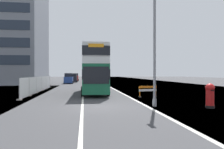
{
  "coord_description": "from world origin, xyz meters",
  "views": [
    {
      "loc": [
        -0.9,
        -15.36,
        2.32
      ],
      "look_at": [
        1.89,
        6.88,
        2.2
      ],
      "focal_mm": 35.81,
      "sensor_mm": 36.0,
      "label": 1
    }
  ],
  "objects_px": {
    "double_decker_bus": "(94,69)",
    "roadworks_barrier": "(148,90)",
    "car_receding_far": "(73,78)",
    "red_pillar_postbox": "(210,95)",
    "car_far_side": "(75,77)",
    "lamppost_foreground": "(155,50)",
    "car_oncoming_near": "(92,80)",
    "car_receding_mid": "(69,79)"
  },
  "relations": [
    {
      "from": "double_decker_bus",
      "to": "car_far_side",
      "type": "relative_size",
      "value": 2.87
    },
    {
      "from": "car_oncoming_near",
      "to": "car_far_side",
      "type": "bearing_deg",
      "value": 99.59
    },
    {
      "from": "lamppost_foreground",
      "to": "car_receding_far",
      "type": "height_order",
      "value": "lamppost_foreground"
    },
    {
      "from": "car_oncoming_near",
      "to": "car_receding_far",
      "type": "relative_size",
      "value": 0.91
    },
    {
      "from": "car_receding_far",
      "to": "roadworks_barrier",
      "type": "bearing_deg",
      "value": -76.54
    },
    {
      "from": "car_far_side",
      "to": "double_decker_bus",
      "type": "bearing_deg",
      "value": -84.81
    },
    {
      "from": "roadworks_barrier",
      "to": "car_receding_far",
      "type": "bearing_deg",
      "value": 103.46
    },
    {
      "from": "red_pillar_postbox",
      "to": "roadworks_barrier",
      "type": "height_order",
      "value": "red_pillar_postbox"
    },
    {
      "from": "roadworks_barrier",
      "to": "double_decker_bus",
      "type": "bearing_deg",
      "value": 136.21
    },
    {
      "from": "roadworks_barrier",
      "to": "car_receding_far",
      "type": "height_order",
      "value": "car_receding_far"
    },
    {
      "from": "lamppost_foreground",
      "to": "car_oncoming_near",
      "type": "distance_m",
      "value": 29.02
    },
    {
      "from": "car_receding_mid",
      "to": "car_receding_far",
      "type": "height_order",
      "value": "car_receding_mid"
    },
    {
      "from": "roadworks_barrier",
      "to": "car_receding_mid",
      "type": "height_order",
      "value": "car_receding_mid"
    },
    {
      "from": "car_receding_far",
      "to": "car_far_side",
      "type": "height_order",
      "value": "car_far_side"
    },
    {
      "from": "lamppost_foreground",
      "to": "roadworks_barrier",
      "type": "height_order",
      "value": "lamppost_foreground"
    },
    {
      "from": "lamppost_foreground",
      "to": "car_oncoming_near",
      "type": "relative_size",
      "value": 2.1
    },
    {
      "from": "car_receding_mid",
      "to": "red_pillar_postbox",
      "type": "bearing_deg",
      "value": -72.51
    },
    {
      "from": "red_pillar_postbox",
      "to": "car_receding_mid",
      "type": "relative_size",
      "value": 0.36
    },
    {
      "from": "lamppost_foreground",
      "to": "car_far_side",
      "type": "xyz_separation_m",
      "value": [
        -7.51,
        52.78,
        -2.88
      ]
    },
    {
      "from": "roadworks_barrier",
      "to": "car_receding_mid",
      "type": "relative_size",
      "value": 0.42
    },
    {
      "from": "roadworks_barrier",
      "to": "car_far_side",
      "type": "xyz_separation_m",
      "value": [
        -8.8,
        46.68,
        0.4
      ]
    },
    {
      "from": "roadworks_barrier",
      "to": "car_oncoming_near",
      "type": "bearing_deg",
      "value": 101.84
    },
    {
      "from": "car_oncoming_near",
      "to": "double_decker_bus",
      "type": "bearing_deg",
      "value": -90.88
    },
    {
      "from": "red_pillar_postbox",
      "to": "car_far_side",
      "type": "xyz_separation_m",
      "value": [
        -10.92,
        54.02,
        0.18
      ]
    },
    {
      "from": "lamppost_foreground",
      "to": "double_decker_bus",
      "type": "bearing_deg",
      "value": 108.81
    },
    {
      "from": "car_far_side",
      "to": "roadworks_barrier",
      "type": "bearing_deg",
      "value": -79.32
    },
    {
      "from": "double_decker_bus",
      "to": "red_pillar_postbox",
      "type": "bearing_deg",
      "value": -59.6
    },
    {
      "from": "car_oncoming_near",
      "to": "car_receding_far",
      "type": "bearing_deg",
      "value": 105.88
    },
    {
      "from": "roadworks_barrier",
      "to": "car_receding_mid",
      "type": "distance_m",
      "value": 31.54
    },
    {
      "from": "lamppost_foreground",
      "to": "car_receding_mid",
      "type": "distance_m",
      "value": 37.19
    },
    {
      "from": "double_decker_bus",
      "to": "car_oncoming_near",
      "type": "height_order",
      "value": "double_decker_bus"
    },
    {
      "from": "double_decker_bus",
      "to": "lamppost_foreground",
      "type": "height_order",
      "value": "lamppost_foreground"
    },
    {
      "from": "lamppost_foreground",
      "to": "car_far_side",
      "type": "relative_size",
      "value": 2.09
    },
    {
      "from": "roadworks_barrier",
      "to": "car_far_side",
      "type": "distance_m",
      "value": 47.5
    },
    {
      "from": "double_decker_bus",
      "to": "lamppost_foreground",
      "type": "relative_size",
      "value": 1.37
    },
    {
      "from": "double_decker_bus",
      "to": "roadworks_barrier",
      "type": "xyz_separation_m",
      "value": [
        5.0,
        -4.8,
        -2.09
      ]
    },
    {
      "from": "double_decker_bus",
      "to": "car_oncoming_near",
      "type": "xyz_separation_m",
      "value": [
        0.27,
        17.76,
        -1.83
      ]
    },
    {
      "from": "double_decker_bus",
      "to": "car_receding_far",
      "type": "bearing_deg",
      "value": 96.91
    },
    {
      "from": "car_receding_far",
      "to": "car_oncoming_near",
      "type": "bearing_deg",
      "value": -74.12
    },
    {
      "from": "lamppost_foreground",
      "to": "car_far_side",
      "type": "bearing_deg",
      "value": 98.1
    },
    {
      "from": "car_far_side",
      "to": "car_receding_mid",
      "type": "bearing_deg",
      "value": -92.93
    },
    {
      "from": "red_pillar_postbox",
      "to": "car_receding_mid",
      "type": "bearing_deg",
      "value": 107.49
    }
  ]
}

